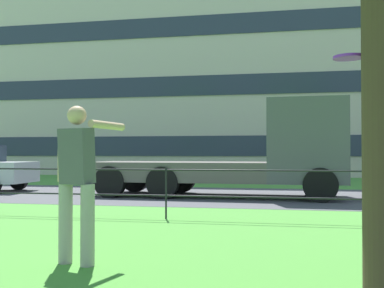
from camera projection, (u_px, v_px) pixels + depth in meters
The scene contains 6 objects.
street_strip at pixel (147, 194), 14.41m from camera, with size 80.00×6.28×0.01m, color #4C4C51.
park_fence at pixel (76, 183), 9.47m from camera, with size 33.85×0.04×1.00m.
person_thrower at pixel (77, 178), 5.40m from camera, with size 0.66×0.73×1.82m.
frisbee at pixel (349, 57), 4.14m from camera, with size 0.28×0.28×0.03m.
flatbed_truck_far_right at pixel (254, 155), 13.52m from camera, with size 7.37×2.62×2.75m.
apartment_building_background at pixel (241, 43), 30.68m from camera, with size 39.67×10.96×16.96m.
Camera 1 is at (4.12, 1.52, 1.28)m, focal length 43.92 mm.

